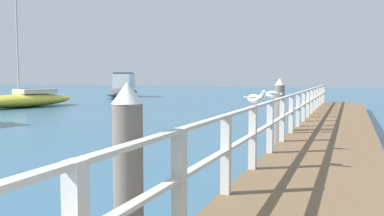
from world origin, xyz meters
The scene contains 8 objects.
pier_deck centered at (0.00, 13.34, 0.22)m, with size 2.29×26.67×0.44m, color brown.
pier_railing centered at (-1.07, 13.34, 1.10)m, with size 0.12×25.19×1.07m.
dock_piling_near centered at (-1.45, 3.62, 0.99)m, with size 0.29×0.29×1.96m.
dock_piling_far centered at (-1.45, 12.13, 0.99)m, with size 0.29×0.29×1.96m.
seagull_foreground centered at (-1.06, 7.12, 1.65)m, with size 0.43×0.29×0.21m.
seagull_background centered at (-1.08, 8.84, 1.65)m, with size 0.48×0.18×0.21m.
boat_2 centered at (-19.53, 21.03, 0.49)m, with size 4.03×7.48×7.90m.
boat_3 centered at (-20.29, 34.59, 0.80)m, with size 4.84×7.82×2.41m.
Camera 1 is at (0.45, 0.43, 2.01)m, focal length 37.69 mm.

